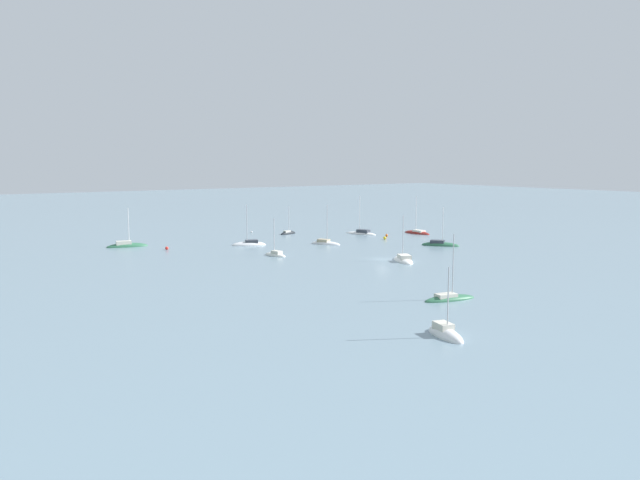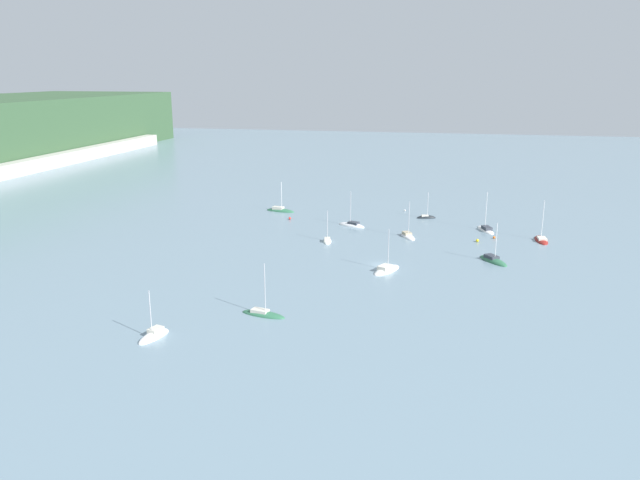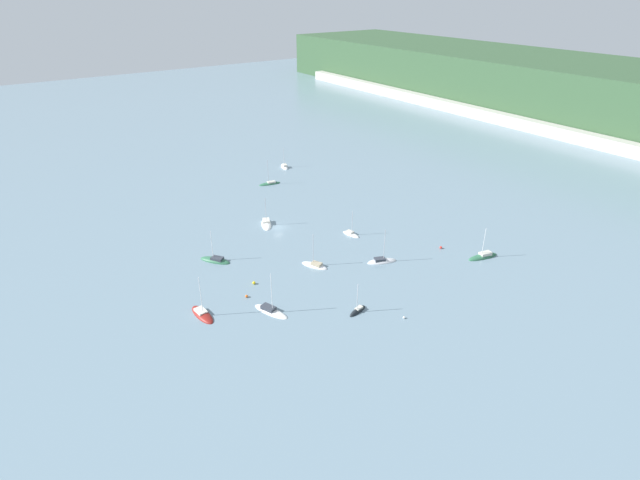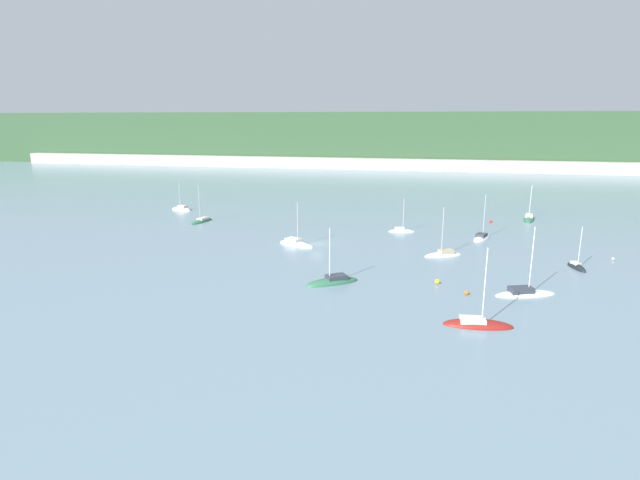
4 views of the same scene
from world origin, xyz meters
The scene contains 18 objects.
ground_plane centered at (0.00, 0.00, 0.00)m, with size 600.00×600.00×0.00m, color slate.
hillside_ridge centered at (0.00, 195.35, 13.76)m, with size 465.80×79.53×27.52m.
shore_town_strip centered at (0.00, 152.08, 2.67)m, with size 395.93×6.00×5.34m.
sailboat_0 centered at (15.78, 14.43, 0.12)m, with size 5.96×2.95×8.04m.
sailboat_1 centered at (-44.04, 28.90, 0.12)m, with size 6.62×3.72×8.56m.
sailboat_2 centered at (34.93, -22.70, 0.14)m, with size 9.25×5.43×10.40m.
sailboat_3 centered at (-31.88, 15.44, 0.09)m, with size 3.79×8.20×9.63m.
sailboat_4 centered at (45.67, -7.20, 0.08)m, with size 2.64×5.41×7.96m.
sailboat_5 centered at (32.42, 11.34, 0.10)m, with size 5.26×8.02×9.97m.
sailboat_6 centered at (27.50, -35.30, 0.08)m, with size 8.43×3.34×10.41m.
sailboat_7 centered at (7.57, -23.25, 0.10)m, with size 8.45×7.03×9.34m.
sailboat_8 centered at (45.61, 34.54, 0.12)m, with size 4.22×9.16×9.38m.
sailboat_9 centered at (24.30, -3.84, 0.11)m, with size 7.56×5.36×9.59m.
sailboat_10 centered at (-3.80, -1.84, 0.12)m, with size 8.73×6.22×9.38m.
mooring_buoy_0 centered at (22.99, -20.36, 0.36)m, with size 0.73×0.73×0.73m.
mooring_buoy_1 centered at (36.06, 29.09, 0.35)m, with size 0.70×0.70×0.70m.
mooring_buoy_2 centered at (53.27, -0.69, 0.25)m, with size 0.51×0.51×0.51m.
mooring_buoy_3 centered at (26.97, -24.38, 0.32)m, with size 0.64×0.64×0.64m.
Camera 3 is at (113.71, -64.75, 63.68)m, focal length 28.00 mm.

